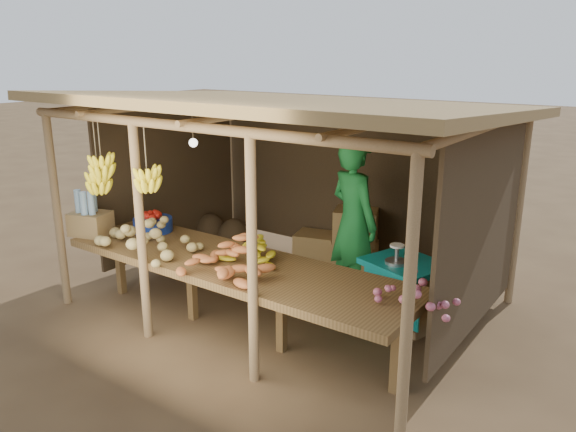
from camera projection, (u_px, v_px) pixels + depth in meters
The scene contains 13 objects.
ground at pixel (288, 302), 6.57m from camera, with size 60.00×60.00×0.00m, color brown.
stall_structure at pixel (287, 137), 6.14m from camera, with size 4.70×3.50×2.43m.
counter at pixel (233, 267), 5.62m from camera, with size 3.90×1.05×0.80m.
potato_heap at pixel (145, 231), 5.95m from camera, with size 1.14×0.68×0.37m, color tan, non-canonical shape.
sweet_potato_heap at pixel (229, 257), 5.21m from camera, with size 0.90×0.54×0.35m, color #BA632F, non-canonical shape.
onion_heap at pixel (414, 286), 4.56m from camera, with size 0.71×0.42×0.35m, color #BA5A70, non-canonical shape.
banana_pile at pixel (254, 246), 5.53m from camera, with size 0.58×0.35×0.35m, color yellow, non-canonical shape.
tomato_basin at pixel (153, 223), 6.54m from camera, with size 0.45×0.45×0.24m.
bottle_box at pixel (90, 218), 6.39m from camera, with size 0.50×0.44×0.53m.
vendor at pixel (353, 222), 6.35m from camera, with size 0.70×0.46×1.92m, color #1A7630.
tarp_crate at pixel (403, 291), 5.94m from camera, with size 0.95×0.89×0.93m.
carton_stack at pixel (342, 244), 7.39m from camera, with size 1.25×0.58×0.87m.
burlap_sacks at pixel (222, 234), 8.11m from camera, with size 0.93×0.49×0.66m.
Camera 1 is at (3.50, -4.92, 2.79)m, focal length 35.00 mm.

